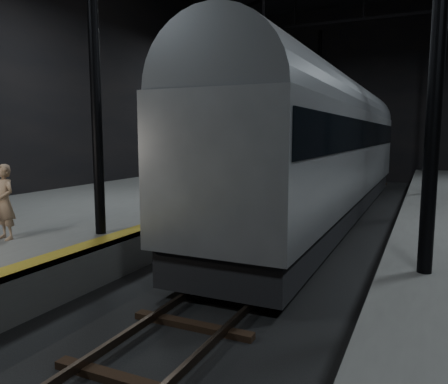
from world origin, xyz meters
The scene contains 6 objects.
ground centered at (0.00, 0.00, 0.00)m, with size 44.00×44.00×0.00m, color black.
platform_left centered at (-7.50, 0.00, 0.50)m, with size 9.00×43.80×1.00m, color #52524F.
tactile_strip centered at (-3.25, 0.00, 1.00)m, with size 0.50×43.80×0.01m, color olive.
track centered at (0.00, 0.00, 0.07)m, with size 2.40×43.00×0.24m.
train centered at (0.00, 5.53, 3.24)m, with size 3.25×21.76×5.82m.
woman centered at (-5.46, -5.47, 1.91)m, with size 0.67×0.44×1.83m, color #A07F62.
Camera 1 is at (3.75, -12.64, 3.53)m, focal length 35.00 mm.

